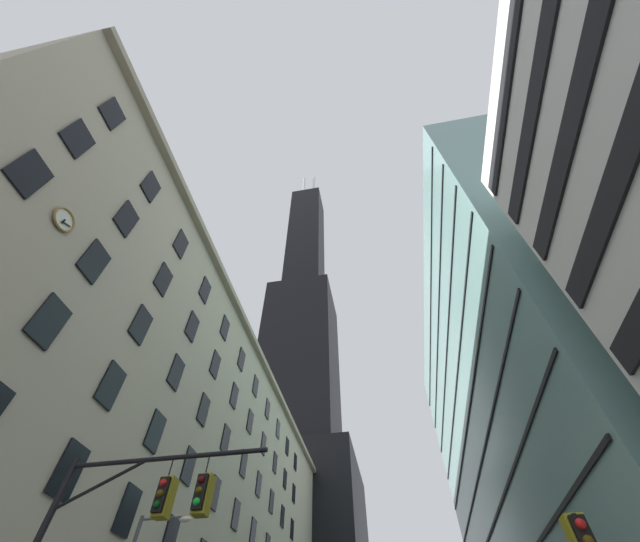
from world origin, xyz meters
The scene contains 4 objects.
station_building centered at (-17.30, 27.93, 14.75)m, with size 13.27×67.88×29.54m.
dark_skyscraper centered at (-17.70, 74.71, 50.73)m, with size 27.11×27.11×175.29m.
glass_office_midrise centered at (20.39, 32.05, 20.22)m, with size 18.88×48.03×40.44m.
traffic_signal_mast centered at (-4.54, 4.08, 4.74)m, with size 6.55×0.63×6.58m.
Camera 1 is at (2.87, -6.62, 1.47)m, focal length 20.71 mm.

